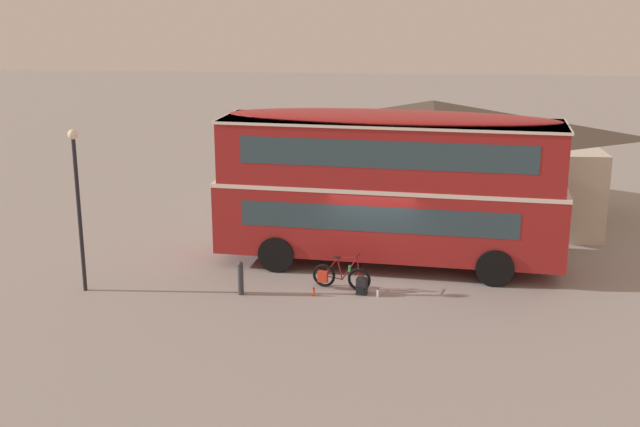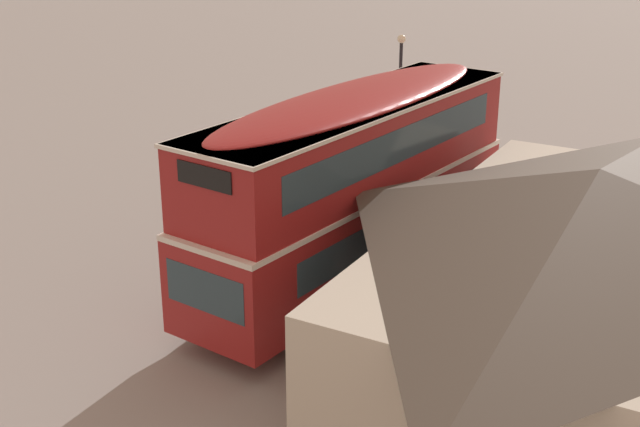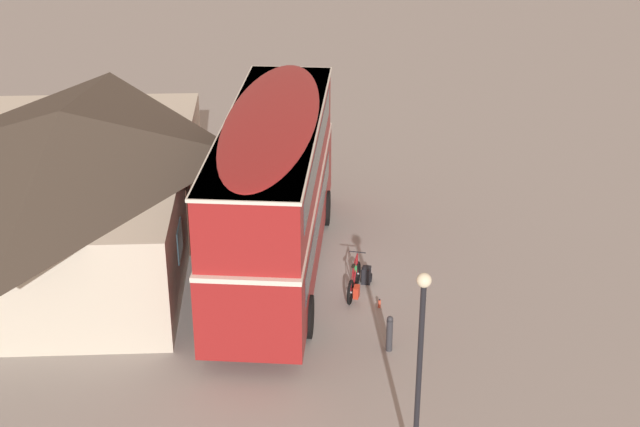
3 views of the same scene
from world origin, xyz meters
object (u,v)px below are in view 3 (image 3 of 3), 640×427
touring_bicycle (354,283)px  backpack_on_ground (366,274)px  kerb_bollard (390,333)px  double_decker_bus (273,187)px  water_bottle_red_squeeze (379,304)px  water_bottle_clear_plastic (370,271)px  street_lamp (420,355)px

touring_bicycle → backpack_on_ground: size_ratio=3.27×
backpack_on_ground → kerb_bollard: 3.39m
double_decker_bus → water_bottle_red_squeeze: 4.27m
double_decker_bus → water_bottle_clear_plastic: size_ratio=45.10×
backpack_on_ground → street_lamp: street_lamp is taller
kerb_bollard → backpack_on_ground: bearing=5.6°
double_decker_bus → touring_bicycle: double_decker_bus is taller
double_decker_bus → touring_bicycle: 3.41m
backpack_on_ground → water_bottle_red_squeeze: 1.37m
double_decker_bus → water_bottle_red_squeeze: size_ratio=43.47×
kerb_bollard → water_bottle_red_squeeze: bearing=2.1°
double_decker_bus → touring_bicycle: size_ratio=6.24×
backpack_on_ground → water_bottle_red_squeeze: backpack_on_ground is taller
double_decker_bus → water_bottle_red_squeeze: bearing=-125.6°
backpack_on_ground → water_bottle_clear_plastic: bearing=-17.5°
backpack_on_ground → water_bottle_red_squeeze: size_ratio=2.13×
double_decker_bus → backpack_on_ground: bearing=-104.8°
double_decker_bus → backpack_on_ground: 3.54m
touring_bicycle → water_bottle_red_squeeze: 0.96m
backpack_on_ground → street_lamp: size_ratio=0.11×
double_decker_bus → water_bottle_clear_plastic: bearing=-94.6°
double_decker_bus → kerb_bollard: double_decker_bus is taller
water_bottle_clear_plastic → street_lamp: 8.74m
water_bottle_clear_plastic → double_decker_bus: bearing=85.4°
double_decker_bus → backpack_on_ground: size_ratio=20.39×
water_bottle_red_squeeze → street_lamp: 7.06m
backpack_on_ground → water_bottle_clear_plastic: 0.50m
double_decker_bus → water_bottle_clear_plastic: 3.70m
water_bottle_clear_plastic → kerb_bollard: size_ratio=0.24×
backpack_on_ground → touring_bicycle: bearing=150.6°
water_bottle_red_squeeze → kerb_bollard: size_ratio=0.25×
kerb_bollard → water_bottle_clear_plastic: bearing=2.8°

